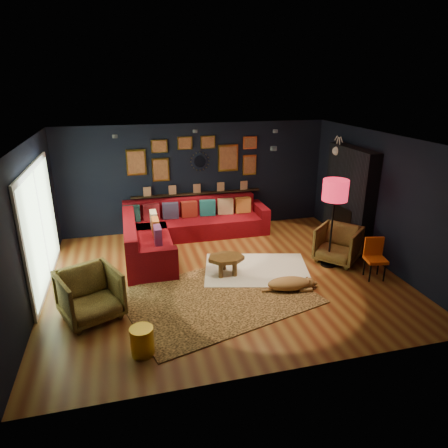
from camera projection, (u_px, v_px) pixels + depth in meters
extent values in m
plane|color=brown|center=(224.00, 276.00, 7.68)|extent=(6.50, 6.50, 0.00)
plane|color=black|center=(196.00, 178.00, 9.73)|extent=(6.50, 0.00, 6.50)
plane|color=black|center=(281.00, 284.00, 4.73)|extent=(6.50, 0.00, 6.50)
plane|color=black|center=(30.00, 228.00, 6.48)|extent=(0.00, 5.50, 5.50)
plane|color=black|center=(381.00, 200.00, 7.98)|extent=(0.00, 5.50, 5.50)
plane|color=silver|center=(224.00, 140.00, 6.78)|extent=(6.50, 6.50, 0.00)
cube|color=maroon|center=(193.00, 227.00, 9.61)|extent=(3.20, 0.95, 0.42)
cube|color=maroon|center=(190.00, 206.00, 9.78)|extent=(3.20, 0.24, 0.46)
cube|color=maroon|center=(260.00, 217.00, 9.96)|extent=(0.22, 0.95, 0.64)
cube|color=maroon|center=(149.00, 250.00, 8.35)|extent=(0.95, 2.20, 0.42)
cube|color=maroon|center=(130.00, 233.00, 8.12)|extent=(0.24, 2.20, 0.46)
cube|color=maroon|center=(153.00, 265.00, 7.40)|extent=(0.95, 0.22, 0.64)
cube|color=#235152|center=(132.00, 214.00, 9.28)|extent=(0.38, 0.14, 0.38)
cube|color=maroon|center=(151.00, 212.00, 9.38)|extent=(0.38, 0.14, 0.38)
cube|color=#343050|center=(170.00, 211.00, 9.49)|extent=(0.38, 0.14, 0.38)
cube|color=maroon|center=(189.00, 209.00, 9.59)|extent=(0.38, 0.14, 0.38)
cube|color=#1B646E|center=(207.00, 208.00, 9.69)|extent=(0.38, 0.14, 0.38)
cube|color=tan|center=(225.00, 206.00, 9.80)|extent=(0.38, 0.14, 0.38)
cube|color=#B86D2E|center=(243.00, 205.00, 9.90)|extent=(0.38, 0.14, 0.38)
cube|color=beige|center=(154.00, 220.00, 8.88)|extent=(0.14, 0.38, 0.38)
cube|color=#BC6128|center=(156.00, 227.00, 8.43)|extent=(0.14, 0.38, 0.38)
cube|color=#622A5E|center=(158.00, 236.00, 7.97)|extent=(0.14, 0.38, 0.38)
cube|color=black|center=(197.00, 193.00, 9.80)|extent=(3.20, 0.12, 0.04)
cube|color=gold|center=(136.00, 162.00, 9.22)|extent=(0.45, 0.03, 0.60)
cube|color=#9F5B33|center=(136.00, 163.00, 9.21)|extent=(0.38, 0.01, 0.51)
cube|color=gold|center=(161.00, 170.00, 9.42)|extent=(0.40, 0.03, 0.55)
cube|color=#9F5B33|center=(161.00, 170.00, 9.40)|extent=(0.34, 0.01, 0.47)
cube|color=gold|center=(159.00, 146.00, 9.23)|extent=(0.38, 0.03, 0.30)
cube|color=#9F5B33|center=(159.00, 146.00, 9.21)|extent=(0.32, 0.01, 0.25)
cube|color=gold|center=(228.00, 158.00, 9.73)|extent=(0.50, 0.03, 0.65)
cube|color=#9F5B33|center=(228.00, 158.00, 9.72)|extent=(0.42, 0.01, 0.55)
cube|color=gold|center=(249.00, 165.00, 9.93)|extent=(0.35, 0.03, 0.50)
cube|color=#9F5B33|center=(250.00, 165.00, 9.91)|extent=(0.30, 0.01, 0.42)
cube|color=gold|center=(250.00, 143.00, 9.74)|extent=(0.35, 0.03, 0.30)
cube|color=#9F5B33|center=(250.00, 143.00, 9.72)|extent=(0.30, 0.01, 0.25)
cube|color=gold|center=(185.00, 143.00, 9.35)|extent=(0.35, 0.03, 0.30)
cube|color=#9F5B33|center=(185.00, 143.00, 9.34)|extent=(0.30, 0.01, 0.25)
cube|color=gold|center=(208.00, 142.00, 9.48)|extent=(0.35, 0.03, 0.30)
cube|color=#9F5B33|center=(208.00, 142.00, 9.46)|extent=(0.30, 0.01, 0.25)
cylinder|color=silver|center=(200.00, 161.00, 9.59)|extent=(0.28, 0.03, 0.28)
cone|color=gold|center=(209.00, 161.00, 9.64)|extent=(0.03, 0.16, 0.03)
cone|color=gold|center=(208.00, 158.00, 9.61)|extent=(0.04, 0.16, 0.04)
cone|color=gold|center=(206.00, 155.00, 9.57)|extent=(0.04, 0.16, 0.04)
cone|color=gold|center=(203.00, 153.00, 9.54)|extent=(0.04, 0.16, 0.04)
cone|color=gold|center=(200.00, 152.00, 9.51)|extent=(0.03, 0.16, 0.03)
cone|color=gold|center=(196.00, 153.00, 9.50)|extent=(0.04, 0.16, 0.04)
cone|color=gold|center=(193.00, 155.00, 9.50)|extent=(0.04, 0.16, 0.04)
cone|color=gold|center=(192.00, 158.00, 9.51)|extent=(0.04, 0.16, 0.04)
cone|color=gold|center=(191.00, 162.00, 9.54)|extent=(0.03, 0.16, 0.03)
cone|color=gold|center=(192.00, 165.00, 9.57)|extent=(0.04, 0.16, 0.04)
cone|color=gold|center=(194.00, 168.00, 9.61)|extent=(0.04, 0.16, 0.04)
cone|color=gold|center=(197.00, 170.00, 9.64)|extent=(0.04, 0.16, 0.04)
cone|color=gold|center=(200.00, 170.00, 9.66)|extent=(0.03, 0.16, 0.03)
cone|color=gold|center=(204.00, 170.00, 9.68)|extent=(0.04, 0.16, 0.04)
cone|color=gold|center=(206.00, 167.00, 9.68)|extent=(0.04, 0.16, 0.04)
cone|color=gold|center=(208.00, 164.00, 9.66)|extent=(0.04, 0.16, 0.04)
cube|color=black|center=(349.00, 197.00, 8.83)|extent=(0.30, 1.60, 2.20)
cube|color=black|center=(344.00, 225.00, 9.04)|extent=(0.20, 0.80, 0.90)
cone|color=white|center=(346.00, 151.00, 8.98)|extent=(0.35, 0.28, 0.28)
sphere|color=white|center=(337.00, 151.00, 8.93)|extent=(0.20, 0.20, 0.20)
cylinder|color=white|center=(340.00, 144.00, 8.82)|extent=(0.02, 0.10, 0.28)
cylinder|color=white|center=(337.00, 143.00, 8.93)|extent=(0.02, 0.10, 0.28)
cube|color=white|center=(40.00, 227.00, 7.10)|extent=(0.04, 2.80, 2.20)
cube|color=#AECF9E|center=(42.00, 227.00, 7.11)|extent=(0.01, 2.60, 2.00)
cube|color=white|center=(42.00, 227.00, 7.11)|extent=(0.02, 0.06, 2.00)
cylinder|color=black|center=(115.00, 136.00, 7.47)|extent=(0.10, 0.10, 0.06)
cylinder|color=black|center=(195.00, 131.00, 8.20)|extent=(0.10, 0.10, 0.06)
cylinder|color=black|center=(275.00, 131.00, 8.21)|extent=(0.10, 0.10, 0.06)
cylinder|color=black|center=(274.00, 148.00, 6.21)|extent=(0.10, 0.10, 0.06)
cube|color=silver|center=(256.00, 270.00, 7.92)|extent=(2.31, 1.91, 0.03)
cube|color=#C1884A|center=(219.00, 297.00, 6.94)|extent=(3.60, 2.99, 0.02)
cylinder|color=brown|center=(221.00, 270.00, 7.53)|extent=(0.09, 0.09, 0.29)
cylinder|color=brown|center=(235.00, 269.00, 7.59)|extent=(0.09, 0.09, 0.29)
cylinder|color=brown|center=(224.00, 263.00, 7.85)|extent=(0.09, 0.09, 0.29)
cylinder|color=maroon|center=(151.00, 252.00, 8.28)|extent=(0.48, 0.48, 0.31)
imported|color=#BB9442|center=(90.00, 293.00, 6.23)|extent=(1.11, 1.08, 0.88)
imported|color=#BB9442|center=(338.00, 243.00, 8.19)|extent=(1.09, 1.09, 0.82)
cylinder|color=gold|center=(142.00, 341.00, 5.46)|extent=(0.33, 0.33, 0.41)
cylinder|color=black|center=(370.00, 272.00, 7.41)|extent=(0.03, 0.03, 0.38)
cylinder|color=black|center=(384.00, 272.00, 7.43)|extent=(0.03, 0.03, 0.38)
cylinder|color=black|center=(364.00, 266.00, 7.67)|extent=(0.03, 0.03, 0.38)
cylinder|color=black|center=(378.00, 265.00, 7.69)|extent=(0.03, 0.03, 0.38)
cube|color=#EF5A15|center=(376.00, 260.00, 7.48)|extent=(0.43, 0.43, 0.06)
cube|color=#EF5A15|center=(374.00, 246.00, 7.55)|extent=(0.37, 0.12, 0.37)
cylinder|color=black|center=(328.00, 264.00, 8.13)|extent=(0.30, 0.30, 0.04)
cylinder|color=black|center=(331.00, 230.00, 7.88)|extent=(0.04, 0.04, 1.44)
cylinder|color=#B31326|center=(335.00, 190.00, 7.59)|extent=(0.49, 0.49, 0.41)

